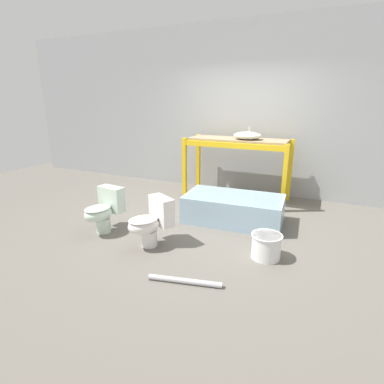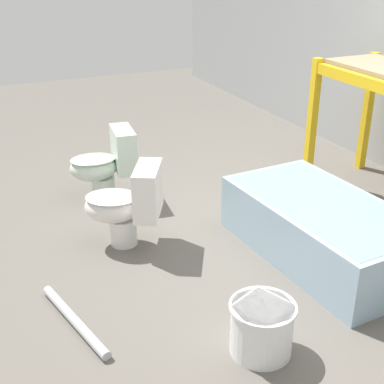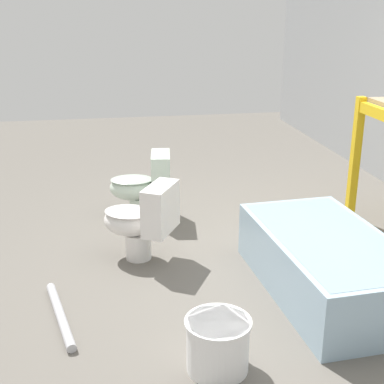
# 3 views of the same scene
# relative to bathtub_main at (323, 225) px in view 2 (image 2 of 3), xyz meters

# --- Properties ---
(ground_plane) EXTENTS (12.00, 12.00, 0.00)m
(ground_plane) POSITION_rel_bathtub_main_xyz_m (-0.33, -0.10, -0.24)
(ground_plane) COLOR #666059
(bathtub_main) EXTENTS (1.51, 0.87, 0.41)m
(bathtub_main) POSITION_rel_bathtub_main_xyz_m (0.00, 0.00, 0.00)
(bathtub_main) COLOR #99B7CC
(bathtub_main) RESTS_ON ground_plane
(toilet_near) EXTENTS (0.58, 0.65, 0.62)m
(toilet_near) POSITION_rel_bathtub_main_xyz_m (-0.72, -1.20, 0.09)
(toilet_near) COLOR white
(toilet_near) RESTS_ON ground_plane
(toilet_far) EXTENTS (0.42, 0.59, 0.62)m
(toilet_far) POSITION_rel_bathtub_main_xyz_m (-1.55, -1.11, 0.09)
(toilet_far) COLOR silver
(toilet_far) RESTS_ON ground_plane
(bucket_white) EXTENTS (0.36, 0.36, 0.30)m
(bucket_white) POSITION_rel_bathtub_main_xyz_m (0.69, -0.92, -0.08)
(bucket_white) COLOR white
(bucket_white) RESTS_ON ground_plane
(loose_pipe) EXTENTS (0.76, 0.23, 0.06)m
(loose_pipe) POSITION_rel_bathtub_main_xyz_m (0.04, -1.79, -0.21)
(loose_pipe) COLOR #B7B7BC
(loose_pipe) RESTS_ON ground_plane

